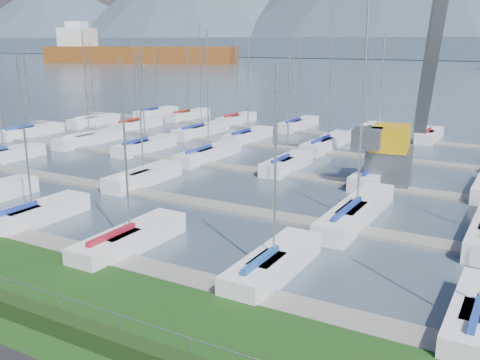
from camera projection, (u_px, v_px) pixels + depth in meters
The scene contains 6 objects.
hedge at pixel (70, 328), 19.15m from camera, with size 80.00×0.70×0.70m, color #1C3112.
fence at pixel (76, 302), 19.27m from camera, with size 0.04×0.04×80.00m, color #93949B.
docks at pixel (329, 180), 41.52m from camera, with size 90.00×41.60×0.25m.
crane at pixel (403, 109), 39.96m from camera, with size 6.36×13.22×22.35m.
cargo_ship_west at pixel (132, 55), 253.10m from camera, with size 92.59×43.42×21.50m.
sailboat_fleet at pixel (321, 103), 43.79m from camera, with size 75.59×49.45×13.79m.
Camera 1 is at (13.78, -12.35, 10.34)m, focal length 40.00 mm.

